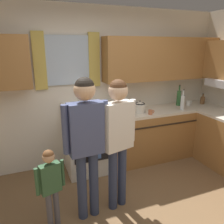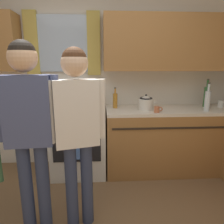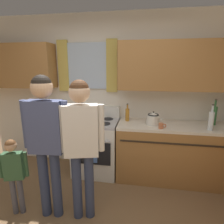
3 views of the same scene
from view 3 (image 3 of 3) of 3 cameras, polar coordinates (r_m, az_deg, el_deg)
The scene contains 11 objects.
back_wall_unit at distance 3.13m, azimuth 0.79°, elevation 8.88°, with size 4.60×0.42×2.60m.
kitchen_counter_run at distance 2.87m, azimuth 30.64°, elevation -15.49°, with size 2.14×2.24×0.90m.
stove_oven at distance 3.19m, azimuth -4.82°, elevation -10.22°, with size 0.71×0.67×1.10m.
bottle_oil_amber at distance 3.01m, azimuth 4.72°, elevation -0.73°, with size 0.06×0.06×0.29m.
bottle_tall_clear at distance 2.90m, azimuth 28.12°, elevation -2.27°, with size 0.07×0.07×0.37m.
bottle_wine_green at distance 3.18m, azimuth 28.80°, elevation -0.82°, with size 0.08×0.08×0.39m.
cup_terracotta at distance 2.74m, azimuth 14.88°, elevation -4.13°, with size 0.11×0.07×0.08m.
stovetop_kettle at distance 2.88m, azimuth 12.53°, elevation -1.94°, with size 0.27×0.20×0.21m.
adult_holding_child at distance 2.17m, azimuth -19.66°, elevation -5.90°, with size 0.52×0.23×1.68m.
adult_in_plaid at distance 2.06m, azimuth -9.46°, elevation -7.25°, with size 0.49×0.24×1.63m.
small_child at distance 2.54m, azimuth -27.92°, elevation -15.08°, with size 0.32×0.15×0.96m.
Camera 3 is at (0.52, -1.27, 1.76)m, focal length 29.80 mm.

